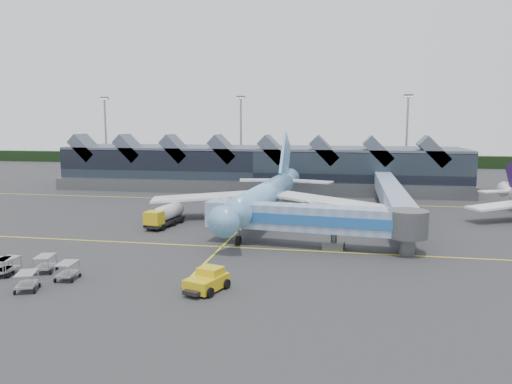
% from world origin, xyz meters
% --- Properties ---
extents(ground, '(260.00, 260.00, 0.00)m').
position_xyz_m(ground, '(0.00, 0.00, 0.00)').
color(ground, '#2B2B2E').
rests_on(ground, ground).
extents(taxi_stripes, '(120.00, 60.00, 0.01)m').
position_xyz_m(taxi_stripes, '(0.00, 10.00, 0.01)').
color(taxi_stripes, yellow).
rests_on(taxi_stripes, ground).
extents(tree_line_far, '(260.00, 4.00, 4.00)m').
position_xyz_m(tree_line_far, '(0.00, 110.00, 2.00)').
color(tree_line_far, black).
rests_on(tree_line_far, ground).
extents(terminal, '(90.00, 22.25, 12.52)m').
position_xyz_m(terminal, '(-5.07, 47.35, 4.88)').
color(terminal, black).
rests_on(terminal, ground).
extents(light_masts, '(132.40, 42.56, 22.45)m').
position_xyz_m(light_masts, '(21.00, 62.80, 12.49)').
color(light_masts, gray).
rests_on(light_masts, ground).
extents(main_airliner, '(37.53, 43.21, 13.88)m').
position_xyz_m(main_airliner, '(2.67, 9.42, 4.08)').
color(main_airliner, '#6893D3').
rests_on(main_airliner, ground).
extents(jet_bridge, '(26.87, 6.91, 5.31)m').
position_xyz_m(jet_bridge, '(12.34, -6.42, 3.48)').
color(jet_bridge, '#7393C1').
rests_on(jet_bridge, ground).
extents(fuel_truck, '(3.59, 9.31, 3.09)m').
position_xyz_m(fuel_truck, '(-11.16, 2.58, 1.73)').
color(fuel_truck, black).
rests_on(fuel_truck, ground).
extents(pushback_tug, '(3.94, 5.04, 2.03)m').
position_xyz_m(pushback_tug, '(2.71, -23.83, 0.91)').
color(pushback_tug, gold).
rests_on(pushback_tug, ground).
extents(baggage_carts, '(9.25, 8.23, 1.72)m').
position_xyz_m(baggage_carts, '(-15.35, -23.61, 0.97)').
color(baggage_carts, '#9A9EA2').
rests_on(baggage_carts, ground).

